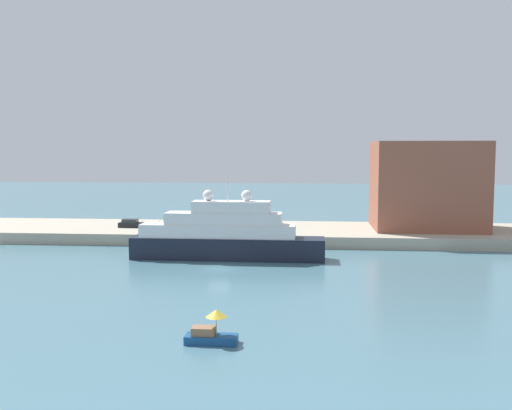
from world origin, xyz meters
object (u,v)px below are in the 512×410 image
at_px(mooring_bollard, 222,232).
at_px(parked_car, 131,224).
at_px(small_motorboat, 211,332).
at_px(person_figure, 160,226).
at_px(large_yacht, 225,236).
at_px(harbor_building, 427,185).

bearing_deg(mooring_bollard, parked_car, 157.37).
height_order(small_motorboat, person_figure, person_figure).
bearing_deg(parked_car, small_motorboat, -66.51).
relative_size(person_figure, mooring_bollard, 1.93).
bearing_deg(mooring_bollard, person_figure, 161.81).
xyz_separation_m(large_yacht, mooring_bollard, (-2.17, 10.80, -0.95)).
xyz_separation_m(parked_car, mooring_bollard, (16.50, -6.88, -0.20)).
xyz_separation_m(parked_car, person_figure, (5.82, -3.37, 0.13)).
bearing_deg(person_figure, harbor_building, 8.69).
bearing_deg(large_yacht, parked_car, 136.57).
relative_size(harbor_building, mooring_bollard, 20.80).
relative_size(parked_car, person_figure, 2.54).
height_order(small_motorboat, mooring_bollard, mooring_bollard).
bearing_deg(parked_car, mooring_bollard, -22.63).
relative_size(harbor_building, person_figure, 10.77).
bearing_deg(large_yacht, small_motorboat, -83.33).
bearing_deg(small_motorboat, parked_car, 113.49).
xyz_separation_m(harbor_building, person_figure, (-43.36, -6.63, -6.43)).
bearing_deg(small_motorboat, mooring_bollard, 97.80).
bearing_deg(parked_car, person_figure, -30.06).
height_order(small_motorboat, parked_car, parked_car).
height_order(small_motorboat, harbor_building, harbor_building).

